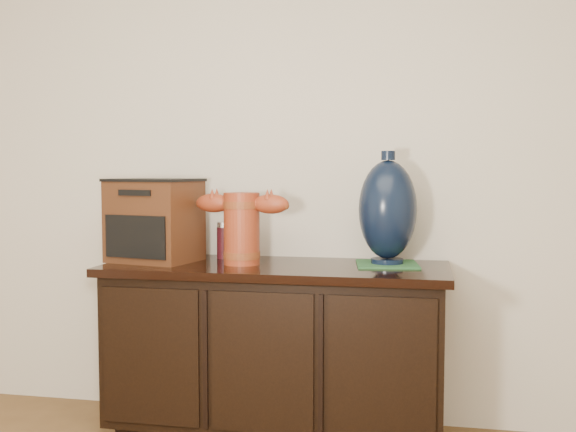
% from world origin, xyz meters
% --- Properties ---
extents(sideboard, '(1.46, 0.56, 0.75)m').
position_xyz_m(sideboard, '(0.00, 2.23, 0.39)').
color(sideboard, black).
rests_on(sideboard, ground).
extents(terracotta_vessel, '(0.44, 0.18, 0.31)m').
position_xyz_m(terracotta_vessel, '(-0.14, 2.21, 0.93)').
color(terracotta_vessel, '#9E3B1C').
rests_on(terracotta_vessel, sideboard).
extents(tv_radio, '(0.42, 0.36, 0.37)m').
position_xyz_m(tv_radio, '(-0.55, 2.23, 0.94)').
color(tv_radio, '#422110').
rests_on(tv_radio, sideboard).
extents(green_mat, '(0.29, 0.29, 0.01)m').
position_xyz_m(green_mat, '(0.47, 2.31, 0.76)').
color(green_mat, '#295B30').
rests_on(green_mat, sideboard).
extents(lamp_base, '(0.28, 0.28, 0.48)m').
position_xyz_m(lamp_base, '(0.47, 2.31, 0.99)').
color(lamp_base, black).
rests_on(lamp_base, green_mat).
extents(spray_can, '(0.06, 0.06, 0.17)m').
position_xyz_m(spray_can, '(-0.28, 2.37, 0.84)').
color(spray_can, '#5B0F1B').
rests_on(spray_can, sideboard).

